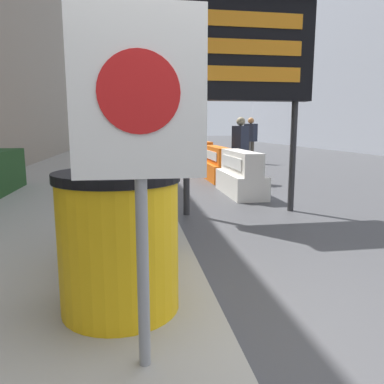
{
  "coord_description": "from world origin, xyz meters",
  "views": [
    {
      "loc": [
        -0.57,
        -2.07,
        1.36
      ],
      "look_at": [
        0.49,
        4.55,
        0.2
      ],
      "focal_mm": 35.0,
      "sensor_mm": 36.0,
      "label": 1
    }
  ],
  "objects_px": {
    "barrel_drum_middle": "(129,211)",
    "pedestrian_worker": "(251,136)",
    "jersey_barrier_orange_far": "(217,165)",
    "pedestrian_passerby": "(240,144)",
    "jersey_barrier_white": "(240,175)",
    "warning_sign": "(140,122)",
    "traffic_light_near_curb": "(156,97)",
    "jersey_barrier_orange_near": "(202,158)",
    "traffic_cone_near": "(233,159)",
    "traffic_cone_mid": "(241,165)",
    "barrel_drum_foreground": "(119,241)",
    "message_board": "(243,48)"
  },
  "relations": [
    {
      "from": "message_board",
      "to": "pedestrian_passerby",
      "type": "xyz_separation_m",
      "value": [
        0.96,
        3.29,
        -1.58
      ]
    },
    {
      "from": "traffic_cone_mid",
      "to": "traffic_light_near_curb",
      "type": "distance_m",
      "value": 7.66
    },
    {
      "from": "barrel_drum_foreground",
      "to": "jersey_barrier_orange_far",
      "type": "xyz_separation_m",
      "value": [
        2.28,
        7.11,
        -0.23
      ]
    },
    {
      "from": "jersey_barrier_white",
      "to": "pedestrian_worker",
      "type": "xyz_separation_m",
      "value": [
        2.29,
        6.49,
        0.63
      ]
    },
    {
      "from": "barrel_drum_foreground",
      "to": "traffic_light_near_curb",
      "type": "distance_m",
      "value": 14.39
    },
    {
      "from": "traffic_cone_mid",
      "to": "pedestrian_worker",
      "type": "distance_m",
      "value": 4.65
    },
    {
      "from": "traffic_light_near_curb",
      "to": "traffic_cone_near",
      "type": "bearing_deg",
      "value": -59.03
    },
    {
      "from": "traffic_cone_mid",
      "to": "pedestrian_worker",
      "type": "height_order",
      "value": "pedestrian_worker"
    },
    {
      "from": "barrel_drum_middle",
      "to": "traffic_light_near_curb",
      "type": "distance_m",
      "value": 13.48
    },
    {
      "from": "jersey_barrier_orange_far",
      "to": "warning_sign",
      "type": "bearing_deg",
      "value": -105.39
    },
    {
      "from": "warning_sign",
      "to": "traffic_light_near_curb",
      "type": "xyz_separation_m",
      "value": [
        1.05,
        14.86,
        1.28
      ]
    },
    {
      "from": "jersey_barrier_orange_near",
      "to": "jersey_barrier_white",
      "type": "bearing_deg",
      "value": -90.0
    },
    {
      "from": "barrel_drum_middle",
      "to": "traffic_cone_near",
      "type": "distance_m",
      "value": 9.96
    },
    {
      "from": "barrel_drum_middle",
      "to": "traffic_cone_near",
      "type": "relative_size",
      "value": 1.68
    },
    {
      "from": "jersey_barrier_white",
      "to": "barrel_drum_middle",
      "type": "bearing_deg",
      "value": -119.07
    },
    {
      "from": "traffic_light_near_curb",
      "to": "barrel_drum_foreground",
      "type": "bearing_deg",
      "value": -94.8
    },
    {
      "from": "pedestrian_worker",
      "to": "pedestrian_passerby",
      "type": "relative_size",
      "value": 1.07
    },
    {
      "from": "barrel_drum_middle",
      "to": "pedestrian_worker",
      "type": "xyz_separation_m",
      "value": [
        4.51,
        10.48,
        0.41
      ]
    },
    {
      "from": "barrel_drum_foreground",
      "to": "message_board",
      "type": "height_order",
      "value": "message_board"
    },
    {
      "from": "jersey_barrier_orange_far",
      "to": "jersey_barrier_orange_near",
      "type": "xyz_separation_m",
      "value": [
        -0.0,
        2.08,
        0.03
      ]
    },
    {
      "from": "pedestrian_passerby",
      "to": "jersey_barrier_orange_far",
      "type": "bearing_deg",
      "value": -93.89
    },
    {
      "from": "barrel_drum_foreground",
      "to": "warning_sign",
      "type": "xyz_separation_m",
      "value": [
        0.14,
        -0.67,
        0.77
      ]
    },
    {
      "from": "message_board",
      "to": "jersey_barrier_orange_far",
      "type": "distance_m",
      "value": 4.43
    },
    {
      "from": "warning_sign",
      "to": "jersey_barrier_orange_far",
      "type": "xyz_separation_m",
      "value": [
        2.14,
        7.78,
        -1.0
      ]
    },
    {
      "from": "jersey_barrier_orange_near",
      "to": "message_board",
      "type": "bearing_deg",
      "value": -94.69
    },
    {
      "from": "jersey_barrier_orange_far",
      "to": "pedestrian_worker",
      "type": "xyz_separation_m",
      "value": [
        2.29,
        4.29,
        0.64
      ]
    },
    {
      "from": "barrel_drum_foreground",
      "to": "barrel_drum_middle",
      "type": "relative_size",
      "value": 1.0
    },
    {
      "from": "pedestrian_passerby",
      "to": "barrel_drum_middle",
      "type": "bearing_deg",
      "value": 20.15
    },
    {
      "from": "message_board",
      "to": "traffic_cone_mid",
      "type": "distance_m",
      "value": 4.53
    },
    {
      "from": "jersey_barrier_orange_near",
      "to": "traffic_cone_mid",
      "type": "relative_size",
      "value": 2.19
    },
    {
      "from": "barrel_drum_middle",
      "to": "traffic_cone_mid",
      "type": "xyz_separation_m",
      "value": [
        2.88,
        6.17,
        -0.22
      ]
    },
    {
      "from": "barrel_drum_foreground",
      "to": "traffic_cone_mid",
      "type": "xyz_separation_m",
      "value": [
        2.94,
        7.09,
        -0.22
      ]
    },
    {
      "from": "traffic_cone_near",
      "to": "traffic_cone_mid",
      "type": "xyz_separation_m",
      "value": [
        -0.63,
        -3.14,
        0.12
      ]
    },
    {
      "from": "traffic_cone_near",
      "to": "traffic_cone_mid",
      "type": "relative_size",
      "value": 0.69
    },
    {
      "from": "jersey_barrier_orange_near",
      "to": "traffic_cone_near",
      "type": "xyz_separation_m",
      "value": [
        1.29,
        1.05,
        -0.14
      ]
    },
    {
      "from": "jersey_barrier_white",
      "to": "traffic_cone_mid",
      "type": "distance_m",
      "value": 2.28
    },
    {
      "from": "traffic_cone_mid",
      "to": "pedestrian_worker",
      "type": "relative_size",
      "value": 0.46
    },
    {
      "from": "warning_sign",
      "to": "barrel_drum_middle",
      "type": "bearing_deg",
      "value": 92.79
    },
    {
      "from": "jersey_barrier_orange_near",
      "to": "pedestrian_worker",
      "type": "distance_m",
      "value": 3.24
    },
    {
      "from": "jersey_barrier_orange_far",
      "to": "pedestrian_passerby",
      "type": "distance_m",
      "value": 0.92
    },
    {
      "from": "pedestrian_worker",
      "to": "pedestrian_passerby",
      "type": "xyz_separation_m",
      "value": [
        -1.82,
        -4.84,
        -0.07
      ]
    },
    {
      "from": "barrel_drum_foreground",
      "to": "jersey_barrier_white",
      "type": "xyz_separation_m",
      "value": [
        2.28,
        4.91,
        -0.22
      ]
    },
    {
      "from": "warning_sign",
      "to": "traffic_light_near_curb",
      "type": "height_order",
      "value": "traffic_light_near_curb"
    },
    {
      "from": "jersey_barrier_orange_near",
      "to": "pedestrian_worker",
      "type": "bearing_deg",
      "value": 44.01
    },
    {
      "from": "jersey_barrier_orange_near",
      "to": "traffic_cone_near",
      "type": "bearing_deg",
      "value": 38.98
    },
    {
      "from": "pedestrian_passerby",
      "to": "traffic_cone_near",
      "type": "bearing_deg",
      "value": -147.0
    },
    {
      "from": "warning_sign",
      "to": "message_board",
      "type": "height_order",
      "value": "message_board"
    },
    {
      "from": "traffic_cone_near",
      "to": "jersey_barrier_orange_far",
      "type": "bearing_deg",
      "value": -112.48
    },
    {
      "from": "message_board",
      "to": "traffic_cone_mid",
      "type": "relative_size",
      "value": 4.24
    },
    {
      "from": "message_board",
      "to": "traffic_cone_mid",
      "type": "bearing_deg",
      "value": 73.26
    }
  ]
}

